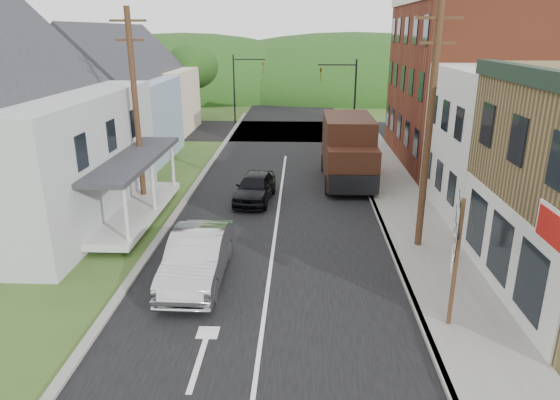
# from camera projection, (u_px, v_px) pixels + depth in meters

# --- Properties ---
(ground) EXTENTS (120.00, 120.00, 0.00)m
(ground) POSITION_uv_depth(u_px,v_px,m) (268.00, 289.00, 16.29)
(ground) COLOR #2D4719
(ground) RESTS_ON ground
(road) EXTENTS (9.00, 90.00, 0.02)m
(road) POSITION_uv_depth(u_px,v_px,m) (281.00, 194.00, 25.75)
(road) COLOR black
(road) RESTS_ON ground
(cross_road) EXTENTS (60.00, 9.00, 0.02)m
(cross_road) POSITION_uv_depth(u_px,v_px,m) (289.00, 131.00, 41.82)
(cross_road) COLOR black
(cross_road) RESTS_ON ground
(sidewalk_right) EXTENTS (2.80, 55.00, 0.15)m
(sidewalk_right) POSITION_uv_depth(u_px,v_px,m) (403.00, 207.00, 23.59)
(sidewalk_right) COLOR slate
(sidewalk_right) RESTS_ON ground
(curb_right) EXTENTS (0.20, 55.00, 0.15)m
(curb_right) POSITION_uv_depth(u_px,v_px,m) (375.00, 207.00, 23.65)
(curb_right) COLOR slate
(curb_right) RESTS_ON ground
(curb_left) EXTENTS (0.30, 55.00, 0.12)m
(curb_left) POSITION_uv_depth(u_px,v_px,m) (183.00, 204.00, 24.03)
(curb_left) COLOR slate
(curb_left) RESTS_ON ground
(storefront_white) EXTENTS (8.00, 7.00, 6.50)m
(storefront_white) POSITION_uv_depth(u_px,v_px,m) (535.00, 145.00, 21.87)
(storefront_white) COLOR silver
(storefront_white) RESTS_ON ground
(storefront_red) EXTENTS (8.00, 12.00, 10.00)m
(storefront_red) POSITION_uv_depth(u_px,v_px,m) (471.00, 82.00, 30.29)
(storefront_red) COLOR maroon
(storefront_red) RESTS_ON ground
(house_blue) EXTENTS (7.14, 8.16, 7.28)m
(house_blue) POSITION_uv_depth(u_px,v_px,m) (112.00, 102.00, 31.62)
(house_blue) COLOR #7E94AD
(house_blue) RESTS_ON ground
(house_cream) EXTENTS (7.14, 8.16, 7.28)m
(house_cream) POSITION_uv_depth(u_px,v_px,m) (146.00, 87.00, 40.15)
(house_cream) COLOR beige
(house_cream) RESTS_ON ground
(utility_pole_right) EXTENTS (1.60, 0.26, 9.00)m
(utility_pole_right) POSITION_uv_depth(u_px,v_px,m) (429.00, 129.00, 17.87)
(utility_pole_right) COLOR #472D19
(utility_pole_right) RESTS_ON ground
(utility_pole_left) EXTENTS (1.60, 0.26, 9.00)m
(utility_pole_left) POSITION_uv_depth(u_px,v_px,m) (136.00, 108.00, 22.62)
(utility_pole_left) COLOR #472D19
(utility_pole_left) RESTS_ON ground
(traffic_signal_right) EXTENTS (2.87, 0.20, 6.00)m
(traffic_signal_right) POSITION_uv_depth(u_px,v_px,m) (346.00, 90.00, 37.12)
(traffic_signal_right) COLOR black
(traffic_signal_right) RESTS_ON ground
(traffic_signal_left) EXTENTS (2.87, 0.20, 6.00)m
(traffic_signal_left) POSITION_uv_depth(u_px,v_px,m) (242.00, 81.00, 44.09)
(traffic_signal_left) COLOR black
(traffic_signal_left) RESTS_ON ground
(tree_left_c) EXTENTS (5.80, 5.80, 8.41)m
(tree_left_c) POSITION_uv_depth(u_px,v_px,m) (9.00, 62.00, 34.06)
(tree_left_c) COLOR #382616
(tree_left_c) RESTS_ON ground
(tree_left_d) EXTENTS (4.80, 4.80, 6.94)m
(tree_left_d) POSITION_uv_depth(u_px,v_px,m) (192.00, 66.00, 45.34)
(tree_left_d) COLOR #382616
(tree_left_d) RESTS_ON ground
(forested_ridge) EXTENTS (90.00, 30.00, 16.00)m
(forested_ridge) POSITION_uv_depth(u_px,v_px,m) (294.00, 92.00, 68.29)
(forested_ridge) COLOR #13330F
(forested_ridge) RESTS_ON ground
(silver_sedan) EXTENTS (1.78, 5.08, 1.67)m
(silver_sedan) POSITION_uv_depth(u_px,v_px,m) (198.00, 257.00, 16.60)
(silver_sedan) COLOR #A8A7AC
(silver_sedan) RESTS_ON ground
(dark_sedan) EXTENTS (2.07, 4.28, 1.41)m
(dark_sedan) POSITION_uv_depth(u_px,v_px,m) (255.00, 187.00, 24.46)
(dark_sedan) COLOR black
(dark_sedan) RESTS_ON ground
(delivery_van) EXTENTS (2.69, 6.40, 3.57)m
(delivery_van) POSITION_uv_depth(u_px,v_px,m) (348.00, 150.00, 27.14)
(delivery_van) COLOR black
(delivery_van) RESTS_ON ground
(route_sign_cluster) EXTENTS (0.66, 2.06, 3.72)m
(route_sign_cluster) POSITION_uv_depth(u_px,v_px,m) (456.00, 245.00, 13.35)
(route_sign_cluster) COLOR #472D19
(route_sign_cluster) RESTS_ON sidewalk_right
(warning_sign) EXTENTS (0.13, 0.62, 2.27)m
(warning_sign) POSITION_uv_depth(u_px,v_px,m) (460.00, 221.00, 17.62)
(warning_sign) COLOR black
(warning_sign) RESTS_ON sidewalk_right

